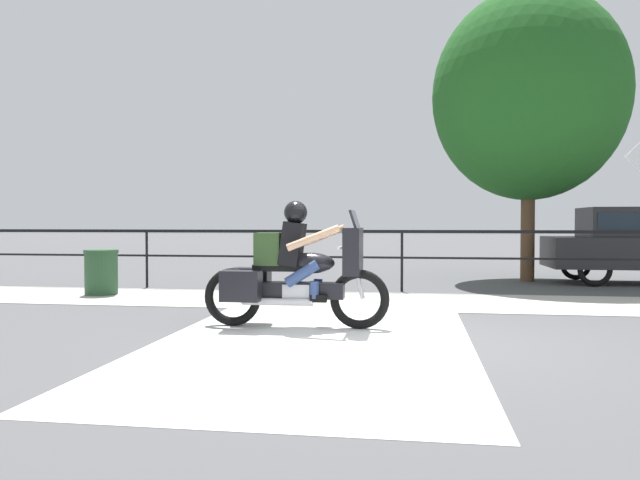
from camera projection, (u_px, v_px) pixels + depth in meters
The scene contains 7 objects.
ground_plane at pixel (393, 340), 6.92m from camera, with size 120.00×120.00×0.00m, color #4C4C4F.
sidewalk_band at pixel (400, 301), 10.28m from camera, with size 44.00×2.40×0.01m, color #B7B2A8.
crosswalk_band at pixel (314, 341), 6.85m from camera, with size 3.42×6.00×0.01m, color silver.
fence_railing at pixel (402, 243), 11.77m from camera, with size 36.00×0.05×1.17m.
motorcycle at pixel (294, 271), 7.75m from camera, with size 2.34×0.76×1.58m.
trash_bin at pixel (101, 272), 11.23m from camera, with size 0.60×0.60×0.82m.
tree_behind_sign at pixel (529, 95), 13.79m from camera, with size 4.23×4.23×6.46m.
Camera 1 is at (0.23, -6.93, 1.31)m, focal length 35.00 mm.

